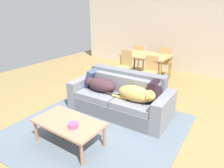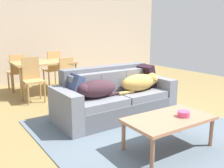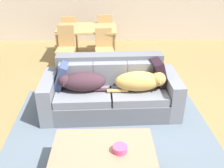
{
  "view_description": "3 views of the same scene",
  "coord_description": "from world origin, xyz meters",
  "px_view_note": "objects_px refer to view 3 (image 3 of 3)",
  "views": [
    {
      "loc": [
        2.0,
        -3.13,
        2.17
      ],
      "look_at": [
        -0.34,
        0.27,
        0.6
      ],
      "focal_mm": 32.89,
      "sensor_mm": 36.0,
      "label": 1
    },
    {
      "loc": [
        -2.42,
        -3.23,
        1.51
      ],
      "look_at": [
        -0.17,
        0.23,
        0.6
      ],
      "focal_mm": 39.18,
      "sensor_mm": 36.0,
      "label": 2
    },
    {
      "loc": [
        -0.15,
        -3.3,
        2.33
      ],
      "look_at": [
        -0.08,
        0.16,
        0.52
      ],
      "focal_mm": 40.27,
      "sensor_mm": 36.0,
      "label": 3
    }
  ],
  "objects_px": {
    "dog_on_right_cushion": "(141,81)",
    "coffee_table": "(103,150)",
    "dining_chair_near_right": "(104,47)",
    "dining_chair_far_left": "(70,31)",
    "bowl_on_coffee_table": "(120,149)",
    "throw_pillow_by_left_arm": "(62,75)",
    "couch": "(111,91)",
    "throw_pillow_by_right_arm": "(158,72)",
    "dining_chair_far_right": "(105,31)",
    "dining_table": "(87,30)",
    "dog_on_left_cushion": "(82,82)",
    "dining_chair_near_left": "(66,46)"
  },
  "relations": [
    {
      "from": "dining_table",
      "to": "bowl_on_coffee_table",
      "type": "bearing_deg",
      "value": -81.01
    },
    {
      "from": "dog_on_left_cushion",
      "to": "throw_pillow_by_left_arm",
      "type": "xyz_separation_m",
      "value": [
        -0.33,
        0.17,
        0.04
      ]
    },
    {
      "from": "dining_chair_near_right",
      "to": "dining_chair_far_left",
      "type": "bearing_deg",
      "value": 122.23
    },
    {
      "from": "coffee_table",
      "to": "bowl_on_coffee_table",
      "type": "relative_size",
      "value": 7.22
    },
    {
      "from": "dog_on_right_cushion",
      "to": "dining_chair_near_right",
      "type": "xyz_separation_m",
      "value": [
        -0.58,
        1.87,
        -0.1
      ]
    },
    {
      "from": "dog_on_left_cushion",
      "to": "dining_chair_far_left",
      "type": "relative_size",
      "value": 0.91
    },
    {
      "from": "dog_on_left_cushion",
      "to": "throw_pillow_by_left_arm",
      "type": "height_order",
      "value": "throw_pillow_by_left_arm"
    },
    {
      "from": "dog_on_right_cushion",
      "to": "dog_on_left_cushion",
      "type": "bearing_deg",
      "value": 177.36
    },
    {
      "from": "dining_chair_far_right",
      "to": "throw_pillow_by_left_arm",
      "type": "bearing_deg",
      "value": 71.52
    },
    {
      "from": "dining_chair_far_left",
      "to": "dog_on_left_cushion",
      "type": "bearing_deg",
      "value": 97.88
    },
    {
      "from": "throw_pillow_by_right_arm",
      "to": "dining_table",
      "type": "height_order",
      "value": "throw_pillow_by_right_arm"
    },
    {
      "from": "throw_pillow_by_right_arm",
      "to": "dining_chair_far_left",
      "type": "distance_m",
      "value": 3.32
    },
    {
      "from": "throw_pillow_by_left_arm",
      "to": "coffee_table",
      "type": "bearing_deg",
      "value": -65.17
    },
    {
      "from": "throw_pillow_by_left_arm",
      "to": "dining_chair_far_right",
      "type": "distance_m",
      "value": 2.88
    },
    {
      "from": "dining_chair_near_left",
      "to": "dining_chair_far_right",
      "type": "height_order",
      "value": "dining_chair_far_right"
    },
    {
      "from": "bowl_on_coffee_table",
      "to": "dining_table",
      "type": "bearing_deg",
      "value": 98.99
    },
    {
      "from": "dog_on_left_cushion",
      "to": "bowl_on_coffee_table",
      "type": "bearing_deg",
      "value": -70.76
    },
    {
      "from": "throw_pillow_by_right_arm",
      "to": "dining_chair_near_right",
      "type": "distance_m",
      "value": 1.87
    },
    {
      "from": "dog_on_right_cushion",
      "to": "dining_table",
      "type": "bearing_deg",
      "value": 109.98
    },
    {
      "from": "dining_chair_near_right",
      "to": "dining_chair_far_left",
      "type": "xyz_separation_m",
      "value": [
        -0.91,
        1.15,
        0.02
      ]
    },
    {
      "from": "dog_on_right_cushion",
      "to": "dining_chair_near_right",
      "type": "height_order",
      "value": "dining_chair_near_right"
    },
    {
      "from": "dog_on_right_cushion",
      "to": "dining_chair_near_left",
      "type": "bearing_deg",
      "value": 125.17
    },
    {
      "from": "throw_pillow_by_left_arm",
      "to": "bowl_on_coffee_table",
      "type": "height_order",
      "value": "throw_pillow_by_left_arm"
    },
    {
      "from": "dog_on_right_cushion",
      "to": "dining_chair_near_right",
      "type": "distance_m",
      "value": 1.96
    },
    {
      "from": "couch",
      "to": "dining_table",
      "type": "xyz_separation_m",
      "value": [
        -0.52,
        2.31,
        0.37
      ]
    },
    {
      "from": "dog_on_left_cushion",
      "to": "bowl_on_coffee_table",
      "type": "distance_m",
      "value": 1.46
    },
    {
      "from": "dog_on_right_cushion",
      "to": "dining_chair_near_right",
      "type": "bearing_deg",
      "value": 105.33
    },
    {
      "from": "couch",
      "to": "throw_pillow_by_left_arm",
      "type": "xyz_separation_m",
      "value": [
        -0.77,
        0.03,
        0.29
      ]
    },
    {
      "from": "dining_chair_far_left",
      "to": "couch",
      "type": "bearing_deg",
      "value": 106.59
    },
    {
      "from": "dining_table",
      "to": "dining_chair_far_left",
      "type": "distance_m",
      "value": 0.78
    },
    {
      "from": "dining_table",
      "to": "dining_chair_near_left",
      "type": "xyz_separation_m",
      "value": [
        -0.43,
        -0.58,
        -0.18
      ]
    },
    {
      "from": "throw_pillow_by_left_arm",
      "to": "dining_chair_far_right",
      "type": "xyz_separation_m",
      "value": [
        0.66,
        2.8,
        -0.09
      ]
    },
    {
      "from": "bowl_on_coffee_table",
      "to": "dining_table",
      "type": "relative_size",
      "value": 0.11
    },
    {
      "from": "dining_chair_near_right",
      "to": "dining_chair_far_left",
      "type": "height_order",
      "value": "dining_chair_far_left"
    },
    {
      "from": "coffee_table",
      "to": "bowl_on_coffee_table",
      "type": "distance_m",
      "value": 0.21
    },
    {
      "from": "dining_chair_near_right",
      "to": "throw_pillow_by_left_arm",
      "type": "bearing_deg",
      "value": -117.2
    },
    {
      "from": "coffee_table",
      "to": "dining_chair_far_left",
      "type": "relative_size",
      "value": 1.23
    },
    {
      "from": "dining_chair_near_left",
      "to": "throw_pillow_by_right_arm",
      "type": "bearing_deg",
      "value": -42.64
    },
    {
      "from": "throw_pillow_by_right_arm",
      "to": "dining_chair_far_left",
      "type": "xyz_separation_m",
      "value": [
        -1.79,
        2.79,
        -0.12
      ]
    },
    {
      "from": "dog_on_left_cushion",
      "to": "bowl_on_coffee_table",
      "type": "relative_size",
      "value": 5.37
    },
    {
      "from": "dog_on_right_cushion",
      "to": "dining_table",
      "type": "relative_size",
      "value": 0.65
    },
    {
      "from": "dining_table",
      "to": "dining_chair_far_right",
      "type": "xyz_separation_m",
      "value": [
        0.41,
        0.52,
        -0.17
      ]
    },
    {
      "from": "couch",
      "to": "coffee_table",
      "type": "distance_m",
      "value": 1.42
    },
    {
      "from": "dining_table",
      "to": "dining_chair_near_left",
      "type": "relative_size",
      "value": 1.46
    },
    {
      "from": "throw_pillow_by_right_arm",
      "to": "coffee_table",
      "type": "height_order",
      "value": "throw_pillow_by_right_arm"
    },
    {
      "from": "dog_on_left_cushion",
      "to": "coffee_table",
      "type": "xyz_separation_m",
      "value": [
        0.34,
        -1.28,
        -0.2
      ]
    },
    {
      "from": "dog_on_right_cushion",
      "to": "coffee_table",
      "type": "relative_size",
      "value": 0.79
    },
    {
      "from": "couch",
      "to": "dog_on_right_cushion",
      "type": "height_order",
      "value": "couch"
    },
    {
      "from": "couch",
      "to": "dining_table",
      "type": "height_order",
      "value": "couch"
    },
    {
      "from": "dining_chair_near_right",
      "to": "dining_chair_far_left",
      "type": "distance_m",
      "value": 1.47
    }
  ]
}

